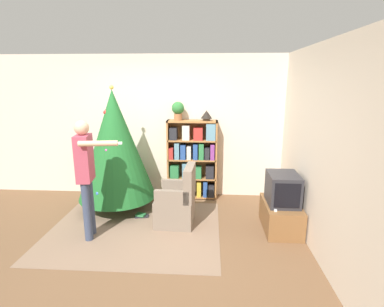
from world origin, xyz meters
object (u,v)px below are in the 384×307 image
Objects in this scene: bookshelf at (193,160)px; table_lamp at (206,115)px; armchair at (178,204)px; television at (283,189)px; potted_plant at (178,110)px; christmas_tree at (115,145)px; standing_person at (86,170)px.

table_lamp reaches higher than bookshelf.
table_lamp reaches higher than armchair.
armchair is (-1.53, 0.08, -0.30)m from television.
christmas_tree is at bearing -149.19° from potted_plant.
bookshelf is 0.87m from table_lamp.
potted_plant reaches higher than table_lamp.
christmas_tree is at bearing -155.16° from bookshelf.
christmas_tree reaches higher than standing_person.
christmas_tree reaches higher than armchair.
television is 0.59× the size of armchair.
television is 0.33× the size of standing_person.
christmas_tree is 6.30× the size of potted_plant.
bookshelf is 0.70× the size of christmas_tree.
potted_plant is 0.51m from table_lamp.
potted_plant is 1.64× the size of table_lamp.
armchair is (-0.17, -1.07, -0.39)m from bookshelf.
bookshelf is 7.25× the size of table_lamp.
standing_person is at bearing -95.55° from christmas_tree.
armchair is 2.80× the size of potted_plant.
christmas_tree is 1.26× the size of standing_person.
potted_plant is at bearing -171.91° from armchair.
armchair is at bearing 176.90° from television.
christmas_tree is 0.99m from standing_person.
armchair reaches higher than television.
bookshelf is 0.96m from potted_plant.
standing_person reaches higher than bookshelf.
potted_plant is (0.98, 0.58, 0.53)m from christmas_tree.
table_lamp is at bearing 21.48° from christmas_tree.
standing_person is at bearing -64.68° from armchair.
potted_plant reaches higher than television.
standing_person is (-2.70, -0.40, 0.35)m from television.
bookshelf is 2.06m from standing_person.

